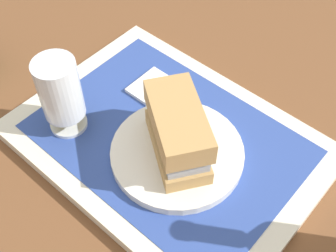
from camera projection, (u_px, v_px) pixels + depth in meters
ground_plane at (168, 147)px, 0.67m from camera, size 3.00×3.00×0.00m
tray at (168, 143)px, 0.66m from camera, size 0.44×0.32×0.02m
placemat at (168, 138)px, 0.65m from camera, size 0.38×0.27×0.00m
plate at (177, 153)px, 0.62m from camera, size 0.19×0.19×0.01m
sandwich at (177, 129)px, 0.59m from camera, size 0.14×0.13×0.08m
beer_glass at (61, 94)px, 0.61m from camera, size 0.06×0.06×0.12m
napkin_folded at (160, 92)px, 0.70m from camera, size 0.09×0.07×0.01m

